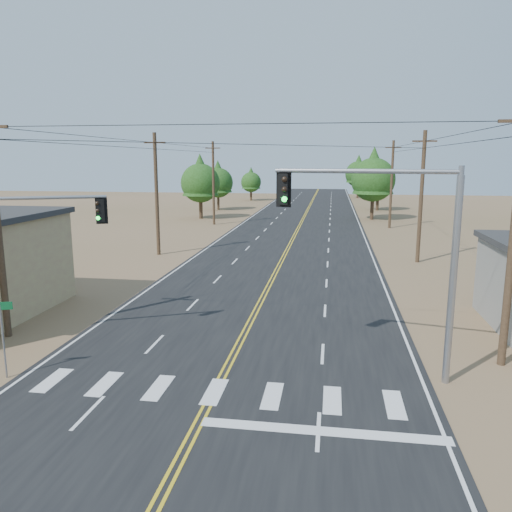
# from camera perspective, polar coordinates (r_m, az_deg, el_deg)

# --- Properties ---
(road) EXTENTS (15.00, 200.00, 0.02)m
(road) POSITION_cam_1_polar(r_m,az_deg,el_deg) (38.51, 2.82, -0.80)
(road) COLOR black
(road) RESTS_ON ground
(utility_pole_left_mid) EXTENTS (1.80, 0.30, 10.00)m
(utility_pole_left_mid) POSITION_cam_1_polar(r_m,az_deg,el_deg) (42.11, -11.30, 7.03)
(utility_pole_left_mid) COLOR #4C3826
(utility_pole_left_mid) RESTS_ON ground
(utility_pole_left_far) EXTENTS (1.80, 0.30, 10.00)m
(utility_pole_left_far) POSITION_cam_1_polar(r_m,az_deg,el_deg) (61.27, -4.89, 8.37)
(utility_pole_left_far) COLOR #4C3826
(utility_pole_left_far) RESTS_ON ground
(utility_pole_right_mid) EXTENTS (1.80, 0.30, 10.00)m
(utility_pole_right_mid) POSITION_cam_1_polar(r_m,az_deg,el_deg) (40.17, 18.37, 6.51)
(utility_pole_right_mid) COLOR #4C3826
(utility_pole_right_mid) RESTS_ON ground
(utility_pole_right_far) EXTENTS (1.80, 0.30, 10.00)m
(utility_pole_right_far) POSITION_cam_1_polar(r_m,az_deg,el_deg) (59.95, 15.23, 7.97)
(utility_pole_right_far) COLOR #4C3826
(utility_pole_right_far) RESTS_ON ground
(signal_mast_left) EXTENTS (5.50, 2.63, 6.49)m
(signal_mast_left) POSITION_cam_1_polar(r_m,az_deg,el_deg) (22.77, -26.93, 1.15)
(signal_mast_left) COLOR gray
(signal_mast_left) RESTS_ON ground
(signal_mast_right) EXTENTS (6.44, 1.54, 7.66)m
(signal_mast_right) POSITION_cam_1_polar(r_m,az_deg,el_deg) (18.23, 15.98, 2.17)
(signal_mast_right) COLOR gray
(signal_mast_right) RESTS_ON ground
(street_sign) EXTENTS (0.81, 0.32, 2.86)m
(street_sign) POSITION_cam_1_polar(r_m,az_deg,el_deg) (20.26, -27.04, -7.30)
(street_sign) COLOR gray
(street_sign) RESTS_ON ground
(tree_left_near) EXTENTS (5.20, 5.20, 8.66)m
(tree_left_near) POSITION_cam_1_polar(r_m,az_deg,el_deg) (67.75, -6.39, 8.73)
(tree_left_near) COLOR #3F2D1E
(tree_left_near) RESTS_ON ground
(tree_left_mid) EXTENTS (4.67, 4.67, 7.79)m
(tree_left_mid) POSITION_cam_1_polar(r_m,az_deg,el_deg) (79.27, -4.36, 8.70)
(tree_left_mid) COLOR #3F2D1E
(tree_left_mid) RESTS_ON ground
(tree_left_far) EXTENTS (3.88, 3.88, 6.47)m
(tree_left_far) POSITION_cam_1_polar(r_m,az_deg,el_deg) (97.56, -0.57, 8.67)
(tree_left_far) COLOR #3F2D1E
(tree_left_far) RESTS_ON ground
(tree_right_near) EXTENTS (5.73, 5.73, 9.54)m
(tree_right_near) POSITION_cam_1_polar(r_m,az_deg,el_deg) (67.84, 13.28, 8.98)
(tree_right_near) COLOR #3F2D1E
(tree_right_near) RESTS_ON ground
(tree_right_mid) EXTENTS (4.88, 4.88, 8.13)m
(tree_right_mid) POSITION_cam_1_polar(r_m,az_deg,el_deg) (80.71, 13.83, 8.61)
(tree_right_mid) COLOR #3F2D1E
(tree_right_mid) RESTS_ON ground
(tree_right_far) EXTENTS (5.33, 5.33, 8.89)m
(tree_right_far) POSITION_cam_1_polar(r_m,az_deg,el_deg) (106.43, 11.63, 9.44)
(tree_right_far) COLOR #3F2D1E
(tree_right_far) RESTS_ON ground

